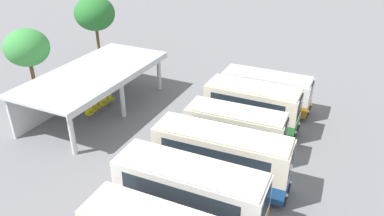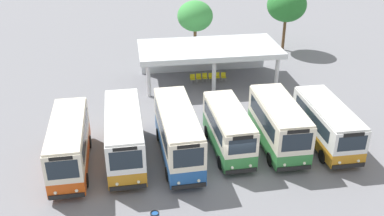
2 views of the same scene
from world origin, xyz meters
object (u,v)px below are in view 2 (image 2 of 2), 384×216
Objects in this scene: city_bus_fourth_amber at (228,129)px; waiting_chair_fourth_seat at (211,77)px; waiting_chair_fifth_seat at (217,76)px; waiting_chair_far_end_seat at (224,76)px; city_bus_nearest_orange at (69,143)px; waiting_chair_end_by_column at (193,78)px; waiting_chair_middle_seat at (205,77)px; city_bus_far_end_green at (327,123)px; city_bus_middle_cream at (178,132)px; city_bus_fifth_blue at (278,124)px; city_bus_second_in_row at (124,134)px; waiting_chair_second_from_end at (199,77)px.

city_bus_fourth_amber reaches higher than waiting_chair_fourth_seat.
waiting_chair_fifth_seat is 1.00× the size of waiting_chair_far_end_seat.
waiting_chair_end_by_column is (9.72, 12.21, -1.30)m from city_bus_nearest_orange.
city_bus_nearest_orange is 8.65× the size of waiting_chair_middle_seat.
waiting_chair_end_by_column is at bearing 122.46° from city_bus_far_end_green.
city_bus_middle_cream is 12.46m from waiting_chair_end_by_column.
city_bus_middle_cream is 1.17× the size of city_bus_fifth_blue.
city_bus_nearest_orange reaches higher than waiting_chair_middle_seat.
waiting_chair_fourth_seat is at bearing 115.98° from city_bus_far_end_green.
city_bus_second_in_row is 3.48m from city_bus_middle_cream.
city_bus_fifth_blue reaches higher than city_bus_fourth_amber.
city_bus_fifth_blue is at bearing 178.15° from city_bus_far_end_green.
waiting_chair_middle_seat is (-6.40, 12.01, -1.15)m from city_bus_far_end_green.
city_bus_nearest_orange is 16.83m from waiting_chair_fourth_seat.
waiting_chair_second_from_end is at bearing 7.45° from waiting_chair_end_by_column.
city_bus_second_in_row is 0.98× the size of city_bus_middle_cream.
waiting_chair_second_from_end and waiting_chair_far_end_seat have the same top height.
city_bus_far_end_green is (3.46, -0.11, -0.19)m from city_bus_fifth_blue.
waiting_chair_end_by_column is at bearing 179.96° from waiting_chair_far_end_seat.
waiting_chair_middle_seat is at bearing 176.24° from waiting_chair_far_end_seat.
waiting_chair_middle_seat is (-2.94, 11.90, -1.33)m from city_bus_fifth_blue.
waiting_chair_second_from_end is at bearing 120.25° from city_bus_far_end_green.
city_bus_middle_cream reaches higher than waiting_chair_fourth_seat.
city_bus_fourth_amber is 0.97× the size of city_bus_fifth_blue.
waiting_chair_fifth_seat is (5.14, 12.14, -1.39)m from city_bus_middle_cream.
waiting_chair_second_from_end is (10.30, 12.29, -1.30)m from city_bus_nearest_orange.
city_bus_nearest_orange is at bearing -177.27° from city_bus_fourth_amber.
city_bus_second_in_row is 9.12× the size of waiting_chair_fourth_seat.
waiting_chair_fifth_seat is at bearing 67.07° from city_bus_middle_cream.
waiting_chair_end_by_column is (-4.11, 11.79, -1.33)m from city_bus_fifth_blue.
city_bus_second_in_row is 9.12× the size of waiting_chair_far_end_seat.
city_bus_nearest_orange is 17.27m from waiting_chair_fifth_seat.
city_bus_fourth_amber is 6.92m from city_bus_far_end_green.
city_bus_nearest_orange reaches higher than waiting_chair_fifth_seat.
city_bus_far_end_green is 13.91m from waiting_chair_second_from_end.
waiting_chair_middle_seat is (3.97, 12.17, -1.39)m from city_bus_middle_cream.
waiting_chair_fourth_seat is at bearing 55.72° from city_bus_second_in_row.
waiting_chair_far_end_seat is at bearing -8.21° from waiting_chair_fifth_seat.
waiting_chair_second_from_end is (-3.53, 11.87, -1.33)m from city_bus_fifth_blue.
city_bus_far_end_green is at bearing 1.03° from city_bus_nearest_orange.
waiting_chair_fifth_seat is (2.34, 0.08, 0.00)m from waiting_chair_end_by_column.
waiting_chair_fifth_seat is at bearing 81.90° from city_bus_fourth_amber.
city_bus_nearest_orange is 0.93× the size of city_bus_middle_cream.
waiting_chair_far_end_seat is at bearing 111.35° from city_bus_far_end_green.
waiting_chair_second_from_end is at bearing -179.82° from waiting_chair_fifth_seat.
city_bus_fourth_amber reaches higher than waiting_chair_middle_seat.
city_bus_fourth_amber is at bearing 178.49° from city_bus_far_end_green.
waiting_chair_middle_seat is (10.88, 12.33, -1.30)m from city_bus_nearest_orange.
waiting_chair_end_by_column and waiting_chair_second_from_end have the same top height.
waiting_chair_end_by_column is 1.00× the size of waiting_chair_second_from_end.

